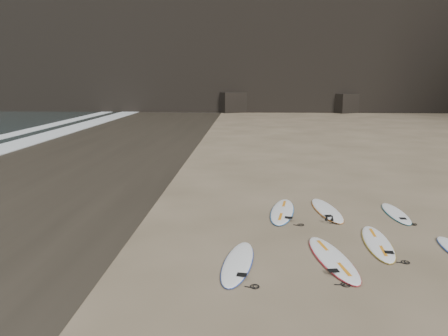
% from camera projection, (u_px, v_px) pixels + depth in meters
% --- Properties ---
extents(ground, '(240.00, 240.00, 0.00)m').
position_uv_depth(ground, '(404.00, 248.00, 10.86)').
color(ground, '#897559').
rests_on(ground, ground).
extents(wet_sand, '(12.00, 200.00, 0.01)m').
position_uv_depth(wet_sand, '(60.00, 165.00, 21.29)').
color(wet_sand, '#383026').
rests_on(wet_sand, ground).
extents(surfboard_0, '(0.95, 2.61, 0.09)m').
position_uv_depth(surfboard_0, '(238.00, 262.00, 9.90)').
color(surfboard_0, white).
rests_on(surfboard_0, ground).
extents(surfboard_1, '(1.12, 2.85, 0.10)m').
position_uv_depth(surfboard_1, '(333.00, 258.00, 10.12)').
color(surfboard_1, white).
rests_on(surfboard_1, ground).
extents(surfboard_2, '(0.82, 2.62, 0.09)m').
position_uv_depth(surfboard_2, '(378.00, 243.00, 11.09)').
color(surfboard_2, white).
rests_on(surfboard_2, ground).
extents(surfboard_5, '(1.11, 2.86, 0.10)m').
position_uv_depth(surfboard_5, '(282.00, 211.00, 13.72)').
color(surfboard_5, white).
rests_on(surfboard_5, ground).
extents(surfboard_6, '(0.94, 2.70, 0.10)m').
position_uv_depth(surfboard_6, '(327.00, 210.00, 13.85)').
color(surfboard_6, white).
rests_on(surfboard_6, ground).
extents(surfboard_7, '(0.54, 2.23, 0.08)m').
position_uv_depth(surfboard_7, '(396.00, 213.00, 13.54)').
color(surfboard_7, white).
rests_on(surfboard_7, ground).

